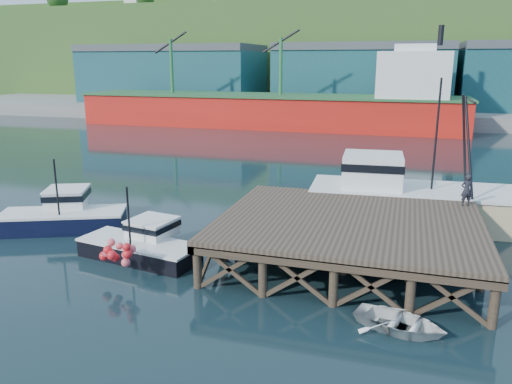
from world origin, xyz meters
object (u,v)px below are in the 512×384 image
at_px(boat_navy, 65,214).
at_px(trawler, 415,195).
at_px(dockworker, 467,190).
at_px(boat_black, 142,244).
at_px(dinghy, 400,322).

distance_m(boat_navy, trawler, 20.23).
height_order(trawler, dockworker, trawler).
height_order(boat_navy, trawler, trawler).
bearing_deg(boat_navy, boat_black, -44.85).
relative_size(boat_navy, dockworker, 4.43).
xyz_separation_m(dinghy, dockworker, (2.86, 9.86, 2.60)).
relative_size(boat_black, dinghy, 1.95).
xyz_separation_m(trawler, dockworker, (2.37, -2.98, 1.20)).
height_order(boat_black, dinghy, boat_black).
xyz_separation_m(trawler, dinghy, (-0.48, -12.85, -1.40)).
bearing_deg(trawler, dockworker, -55.10).
xyz_separation_m(boat_navy, dockworker, (21.41, 3.79, 2.09)).
xyz_separation_m(boat_navy, dinghy, (18.56, -6.07, -0.51)).
relative_size(boat_navy, boat_black, 1.14).
distance_m(dinghy, dockworker, 10.59).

